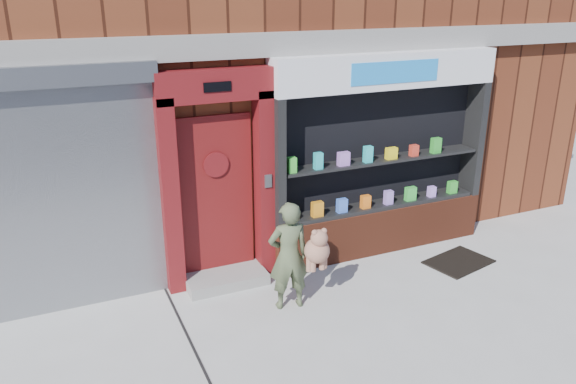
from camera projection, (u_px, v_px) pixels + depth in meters
ground at (333, 336)px, 6.54m from camera, size 80.00×80.00×0.00m
shutter_bay at (28, 182)px, 6.46m from camera, size 3.10×0.30×3.04m
red_door_bay at (218, 180)px, 7.36m from camera, size 1.52×0.58×2.90m
pharmacy_bay at (381, 164)px, 8.30m from camera, size 3.50×0.41×3.00m
woman at (293, 255)px, 6.93m from camera, size 0.75×0.52×1.42m
doormat at (459, 262)px, 8.31m from camera, size 1.05×0.84×0.02m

